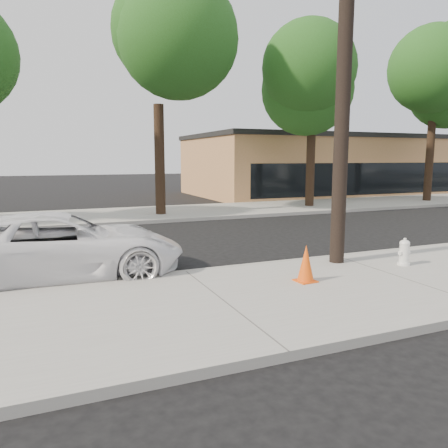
{
  "coord_description": "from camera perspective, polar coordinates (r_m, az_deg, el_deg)",
  "views": [
    {
      "loc": [
        -2.82,
        -11.08,
        2.62
      ],
      "look_at": [
        1.28,
        -1.25,
        1.0
      ],
      "focal_mm": 35.0,
      "sensor_mm": 36.0,
      "label": 1
    }
  ],
  "objects": [
    {
      "name": "far_sidewalk",
      "position": [
        19.94,
        -14.32,
        1.05
      ],
      "size": [
        90.0,
        5.0,
        0.15
      ],
      "primitive_type": "cube",
      "color": "gray",
      "rests_on": "ground"
    },
    {
      "name": "police_cruiser",
      "position": [
        10.1,
        -20.53,
        -2.69
      ],
      "size": [
        5.37,
        2.67,
        1.46
      ],
      "primitive_type": "imported",
      "rotation": [
        0.0,
        0.0,
        1.52
      ],
      "color": "white",
      "rests_on": "ground"
    },
    {
      "name": "tree_e",
      "position": [
        28.51,
        26.35,
        16.0
      ],
      "size": [
        4.8,
        4.65,
        9.25
      ],
      "color": "black",
      "rests_on": "far_sidewalk"
    },
    {
      "name": "ground",
      "position": [
        11.73,
        -8.17,
        -4.35
      ],
      "size": [
        120.0,
        120.0,
        0.0
      ],
      "primitive_type": "plane",
      "color": "black",
      "rests_on": "ground"
    },
    {
      "name": "tree_d",
      "position": [
        23.36,
        12.16,
        17.69
      ],
      "size": [
        4.5,
        4.35,
        8.75
      ],
      "color": "black",
      "rests_on": "far_sidewalk"
    },
    {
      "name": "curb_near",
      "position": [
        9.75,
        -5.06,
        -6.52
      ],
      "size": [
        90.0,
        0.12,
        0.16
      ],
      "primitive_type": "cube",
      "color": "#9E9B93",
      "rests_on": "ground"
    },
    {
      "name": "building_main",
      "position": [
        32.98,
        12.27,
        7.38
      ],
      "size": [
        18.0,
        10.0,
        4.0
      ],
      "primitive_type": "cube",
      "color": "#AE7C48",
      "rests_on": "ground"
    },
    {
      "name": "utility_pole",
      "position": [
        10.76,
        15.44,
        19.49
      ],
      "size": [
        1.4,
        0.34,
        9.0
      ],
      "color": "black",
      "rests_on": "near_sidewalk"
    },
    {
      "name": "near_sidewalk",
      "position": [
        7.77,
        -0.06,
        -10.47
      ],
      "size": [
        90.0,
        4.4,
        0.15
      ],
      "primitive_type": "cube",
      "color": "gray",
      "rests_on": "ground"
    },
    {
      "name": "tree_c",
      "position": [
        19.85,
        -7.93,
        21.05
      ],
      "size": [
        4.96,
        4.8,
        9.55
      ],
      "color": "black",
      "rests_on": "far_sidewalk"
    },
    {
      "name": "traffic_cone",
      "position": [
        8.94,
        10.65,
        -5.14
      ],
      "size": [
        0.41,
        0.41,
        0.75
      ],
      "rotation": [
        0.0,
        0.0,
        0.07
      ],
      "color": "#FF560D",
      "rests_on": "near_sidewalk"
    },
    {
      "name": "fire_hydrant",
      "position": [
        10.96,
        22.47,
        -3.5
      ],
      "size": [
        0.31,
        0.29,
        0.6
      ],
      "rotation": [
        0.0,
        0.0,
        0.05
      ],
      "color": "white",
      "rests_on": "near_sidewalk"
    }
  ]
}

